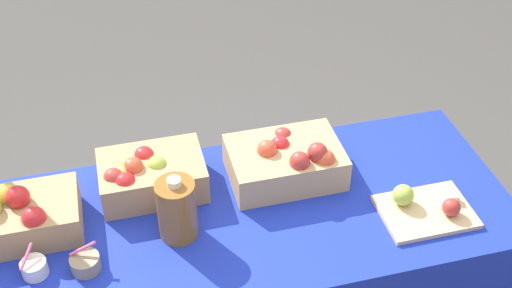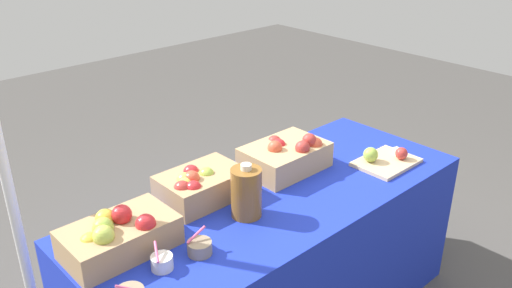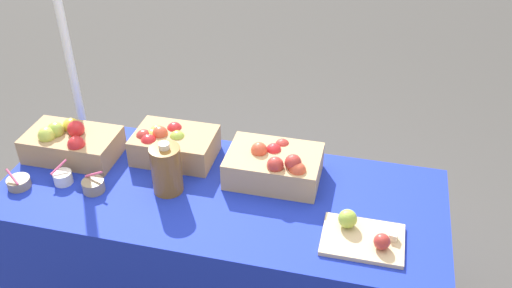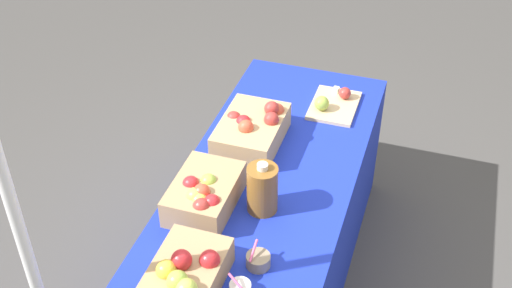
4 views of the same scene
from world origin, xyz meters
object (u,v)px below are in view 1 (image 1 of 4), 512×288
apple_crate_right (286,161)px  sample_bowl_far (85,263)px  sample_bowl_mid (34,268)px  cutting_board_front (424,207)px  apple_crate_left (13,218)px  apple_crate_middle (148,174)px  cider_jug (177,209)px

apple_crate_right → sample_bowl_far: size_ratio=4.13×
apple_crate_right → sample_bowl_far: bearing=-160.1°
sample_bowl_mid → sample_bowl_far: bearing=-7.1°
cutting_board_front → sample_bowl_mid: size_ratio=3.21×
sample_bowl_mid → sample_bowl_far: 0.16m
apple_crate_left → apple_crate_right: apple_crate_right is taller
cutting_board_front → sample_bowl_far: size_ratio=3.20×
apple_crate_middle → sample_bowl_far: (-0.24, -0.31, -0.05)m
sample_bowl_mid → cider_jug: (0.46, 0.06, 0.08)m
apple_crate_left → cutting_board_front: size_ratio=1.33×
apple_crate_middle → sample_bowl_far: size_ratio=3.74×
sample_bowl_far → cutting_board_front: bearing=-1.8°
sample_bowl_far → sample_bowl_mid: bearing=172.9°
apple_crate_left → cider_jug: cider_jug is taller
cutting_board_front → sample_bowl_mid: bearing=177.6°
apple_crate_right → apple_crate_left: bearing=-176.9°
cutting_board_front → sample_bowl_far: 1.14m
cutting_board_front → cider_jug: size_ratio=1.30×
apple_crate_middle → apple_crate_right: bearing=-5.7°
apple_crate_right → cutting_board_front: 0.51m
apple_crate_left → sample_bowl_mid: size_ratio=4.29×
apple_crate_middle → sample_bowl_mid: (-0.39, -0.29, -0.05)m
sample_bowl_mid → sample_bowl_far: (0.15, -0.02, -0.00)m
apple_crate_middle → cutting_board_front: bearing=-21.3°
cutting_board_front → sample_bowl_mid: 1.29m
cutting_board_front → cider_jug: (-0.83, 0.12, 0.08)m
apple_crate_left → sample_bowl_far: bearing=-44.9°
apple_crate_middle → cider_jug: cider_jug is taller
apple_crate_right → sample_bowl_mid: 0.92m
apple_crate_left → cider_jug: bearing=-14.3°
apple_crate_left → sample_bowl_far: (0.21, -0.21, -0.05)m
cutting_board_front → sample_bowl_far: bearing=178.2°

